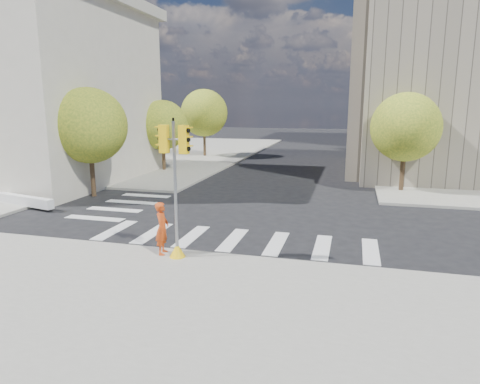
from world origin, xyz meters
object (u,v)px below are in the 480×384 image
object	(u,v)px
traffic_signal	(176,200)
lamp_far	(391,113)
planter_wall	(13,199)
photographer	(162,228)
lamp_near	(407,117)

from	to	relation	value
traffic_signal	lamp_far	bearing A→B (deg)	81.05
planter_wall	lamp_far	bearing A→B (deg)	65.30
planter_wall	traffic_signal	bearing A→B (deg)	-11.47
lamp_far	planter_wall	distance (m)	34.87
photographer	planter_wall	xyz separation A→B (m)	(-11.26, 5.27, -0.70)
lamp_near	lamp_far	world-z (taller)	same
traffic_signal	planter_wall	world-z (taller)	traffic_signal
lamp_far	planter_wall	world-z (taller)	lamp_far
lamp_far	photographer	size ratio (longest dim) A/B	4.26
lamp_near	photographer	distance (m)	21.40
lamp_near	traffic_signal	world-z (taller)	lamp_near
lamp_far	photographer	world-z (taller)	lamp_far
lamp_far	photographer	distance (m)	34.27
lamp_near	photographer	size ratio (longest dim) A/B	4.26
lamp_far	lamp_near	bearing A→B (deg)	-90.00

